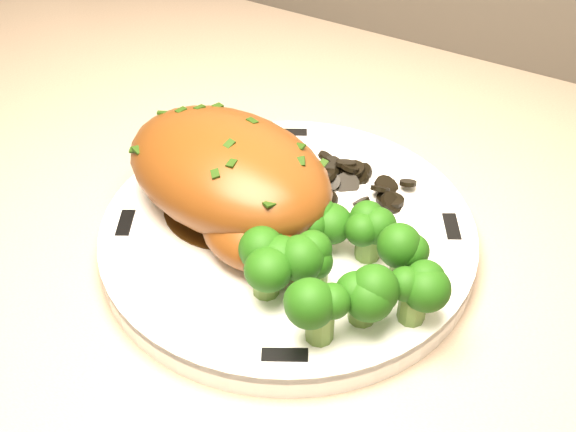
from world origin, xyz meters
The scene contains 9 objects.
plate centered at (-0.60, 1.61, 0.95)m, with size 0.29×0.29×0.02m, color white.
rim_accent_0 centered at (-0.49, 1.67, 0.96)m, with size 0.03×0.01×0.00m, color black.
rim_accent_1 centered at (-0.67, 1.72, 0.96)m, with size 0.03×0.01×0.00m, color black.
rim_accent_2 centered at (-0.71, 1.55, 0.96)m, with size 0.03×0.01×0.00m, color black.
rim_accent_3 centered at (-0.54, 1.50, 0.96)m, with size 0.03×0.01×0.00m, color black.
gravy_pool centered at (-0.66, 1.61, 0.96)m, with size 0.11×0.11×0.00m, color #3A220A.
chicken_breast centered at (-0.65, 1.60, 0.99)m, with size 0.20×0.16×0.07m.
mushroom_pile centered at (-0.57, 1.67, 0.96)m, with size 0.09×0.07×0.02m.
broccoli_florets centered at (-0.54, 1.57, 0.98)m, with size 0.14×0.11×0.04m.
Camera 1 is at (-0.39, 1.25, 1.33)m, focal length 45.00 mm.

